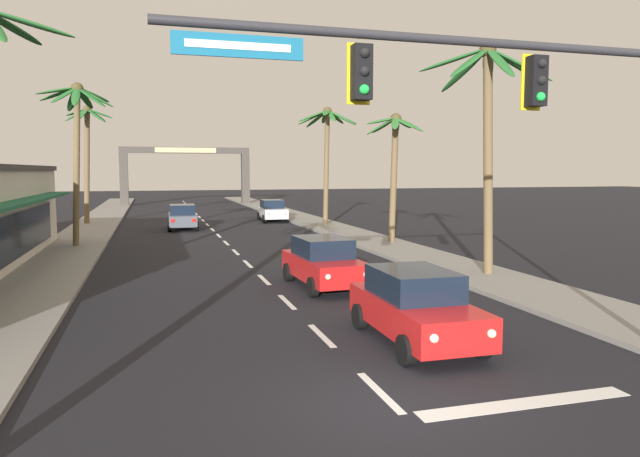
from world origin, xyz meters
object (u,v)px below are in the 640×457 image
(sedan_parked_nearest_kerb, at_px, (272,210))
(town_gateway_arch, at_px, (186,168))
(sedan_third_in_queue, at_px, (323,262))
(sedan_oncoming_far, at_px, (182,217))
(palm_right_third, at_px, (395,147))
(palm_left_third, at_px, (77,123))
(palm_left_farthest, at_px, (87,143))
(sedan_lead_at_stop_bar, at_px, (415,306))
(palm_right_second, at_px, (488,107))
(palm_right_farthest, at_px, (327,137))
(traffic_signal_mast, at_px, (543,114))

(sedan_parked_nearest_kerb, relative_size, town_gateway_arch, 0.31)
(town_gateway_arch, bearing_deg, sedan_third_in_queue, -88.02)
(sedan_oncoming_far, bearing_deg, palm_right_third, -46.13)
(sedan_parked_nearest_kerb, xyz_separation_m, palm_left_third, (-12.49, -12.70, 5.45))
(palm_left_third, relative_size, palm_left_farthest, 0.97)
(sedan_lead_at_stop_bar, distance_m, town_gateway_arch, 56.37)
(sedan_third_in_queue, bearing_deg, palm_left_farthest, 110.75)
(sedan_lead_at_stop_bar, bearing_deg, palm_left_third, 115.27)
(sedan_parked_nearest_kerb, bearing_deg, sedan_lead_at_stop_bar, -95.70)
(palm_right_third, bearing_deg, sedan_oncoming_far, 133.87)
(sedan_third_in_queue, distance_m, palm_left_farthest, 28.39)
(palm_right_second, distance_m, palm_right_farthest, 20.14)
(sedan_lead_at_stop_bar, xyz_separation_m, palm_right_farthest, (6.02, 26.89, 5.38))
(traffic_signal_mast, height_order, sedan_parked_nearest_kerb, traffic_signal_mast)
(sedan_oncoming_far, distance_m, palm_right_third, 15.90)
(sedan_parked_nearest_kerb, xyz_separation_m, palm_right_second, (2.76, -25.57, 5.37))
(palm_right_third, bearing_deg, town_gateway_arch, 102.43)
(sedan_third_in_queue, height_order, sedan_parked_nearest_kerb, same)
(sedan_third_in_queue, height_order, palm_left_farthest, palm_left_farthest)
(sedan_third_in_queue, xyz_separation_m, palm_right_second, (6.20, 0.04, 5.37))
(palm_right_third, distance_m, palm_right_farthest, 10.16)
(palm_right_second, bearing_deg, palm_right_third, 85.60)
(traffic_signal_mast, relative_size, sedan_oncoming_far, 2.34)
(sedan_lead_at_stop_bar, distance_m, palm_left_third, 22.38)
(sedan_third_in_queue, bearing_deg, sedan_oncoming_far, 99.74)
(traffic_signal_mast, bearing_deg, palm_left_farthest, 107.98)
(sedan_parked_nearest_kerb, bearing_deg, palm_right_third, -77.15)
(traffic_signal_mast, distance_m, sedan_parked_nearest_kerb, 35.12)
(traffic_signal_mast, height_order, sedan_oncoming_far, traffic_signal_mast)
(palm_right_third, relative_size, palm_right_farthest, 0.84)
(traffic_signal_mast, bearing_deg, palm_right_second, 63.45)
(sedan_third_in_queue, bearing_deg, sedan_parked_nearest_kerb, 82.36)
(sedan_oncoming_far, relative_size, palm_right_third, 0.64)
(palm_left_farthest, bearing_deg, palm_right_second, -58.32)
(traffic_signal_mast, xyz_separation_m, palm_right_second, (4.63, 9.26, 1.23))
(palm_left_farthest, distance_m, palm_right_farthest, 17.20)
(palm_right_second, bearing_deg, sedan_oncoming_far, 114.99)
(sedan_parked_nearest_kerb, relative_size, palm_right_farthest, 0.54)
(sedan_lead_at_stop_bar, distance_m, palm_left_farthest, 34.73)
(town_gateway_arch, bearing_deg, sedan_parked_nearest_kerb, -77.84)
(sedan_third_in_queue, distance_m, palm_right_second, 8.20)
(sedan_parked_nearest_kerb, relative_size, palm_right_third, 0.64)
(palm_left_third, bearing_deg, sedan_lead_at_stop_bar, -64.73)
(palm_right_third, distance_m, town_gateway_arch, 40.37)
(sedan_oncoming_far, height_order, town_gateway_arch, town_gateway_arch)
(traffic_signal_mast, height_order, town_gateway_arch, traffic_signal_mast)
(town_gateway_arch, bearing_deg, sedan_oncoming_far, -93.86)
(palm_left_third, distance_m, palm_right_third, 16.31)
(sedan_parked_nearest_kerb, bearing_deg, palm_left_third, -134.53)
(palm_right_farthest, xyz_separation_m, town_gateway_arch, (-7.95, 29.34, -1.96))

